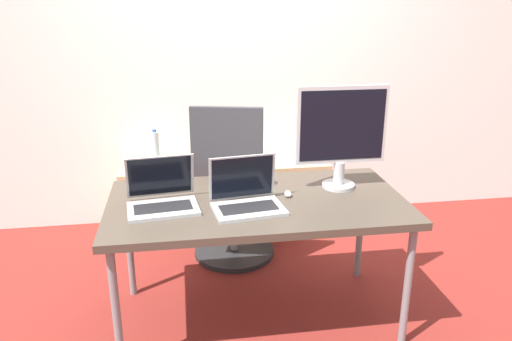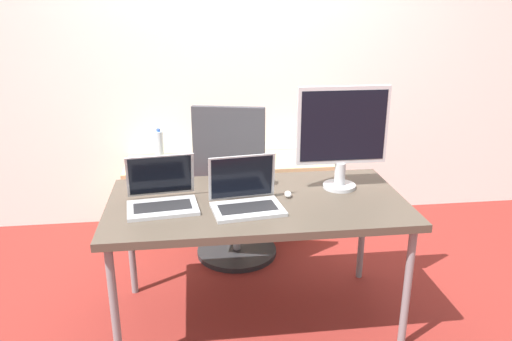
{
  "view_description": "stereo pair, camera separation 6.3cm",
  "coord_description": "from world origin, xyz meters",
  "px_view_note": "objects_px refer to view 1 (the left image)",
  "views": [
    {
      "loc": [
        -0.37,
        -2.39,
        1.73
      ],
      "look_at": [
        0.0,
        0.04,
        0.87
      ],
      "focal_mm": 35.0,
      "sensor_mm": 36.0,
      "label": 1
    },
    {
      "loc": [
        -0.31,
        -2.4,
        1.73
      ],
      "look_at": [
        0.0,
        0.04,
        0.87
      ],
      "focal_mm": 35.0,
      "sensor_mm": 36.0,
      "label": 2
    }
  ],
  "objects_px": {
    "mouse": "(288,194)",
    "coffee_cup_brown": "(237,183)",
    "cabinet_left": "(159,199)",
    "laptop_left": "(246,198)",
    "cabinet_right": "(290,192)",
    "coffee_cup_white": "(261,176)",
    "water_bottle": "(155,148)",
    "office_chair": "(232,201)",
    "monitor": "(341,133)",
    "laptop_right": "(162,197)"
  },
  "relations": [
    {
      "from": "coffee_cup_white",
      "to": "water_bottle",
      "type": "bearing_deg",
      "value": 122.87
    },
    {
      "from": "office_chair",
      "to": "cabinet_left",
      "type": "height_order",
      "value": "office_chair"
    },
    {
      "from": "cabinet_left",
      "to": "water_bottle",
      "type": "bearing_deg",
      "value": 90.0
    },
    {
      "from": "coffee_cup_white",
      "to": "laptop_right",
      "type": "bearing_deg",
      "value": -157.69
    },
    {
      "from": "water_bottle",
      "to": "mouse",
      "type": "relative_size",
      "value": 4.75
    },
    {
      "from": "office_chair",
      "to": "cabinet_left",
      "type": "distance_m",
      "value": 0.72
    },
    {
      "from": "mouse",
      "to": "coffee_cup_brown",
      "type": "bearing_deg",
      "value": 157.52
    },
    {
      "from": "laptop_right",
      "to": "coffee_cup_brown",
      "type": "bearing_deg",
      "value": 20.12
    },
    {
      "from": "cabinet_right",
      "to": "laptop_left",
      "type": "height_order",
      "value": "laptop_left"
    },
    {
      "from": "cabinet_left",
      "to": "monitor",
      "type": "bearing_deg",
      "value": -45.19
    },
    {
      "from": "water_bottle",
      "to": "coffee_cup_brown",
      "type": "xyz_separation_m",
      "value": [
        0.48,
        -1.05,
        0.09
      ]
    },
    {
      "from": "cabinet_right",
      "to": "laptop_right",
      "type": "bearing_deg",
      "value": -127.98
    },
    {
      "from": "coffee_cup_white",
      "to": "coffee_cup_brown",
      "type": "distance_m",
      "value": 0.17
    },
    {
      "from": "office_chair",
      "to": "cabinet_left",
      "type": "bearing_deg",
      "value": 136.07
    },
    {
      "from": "cabinet_right",
      "to": "laptop_left",
      "type": "bearing_deg",
      "value": -111.98
    },
    {
      "from": "cabinet_right",
      "to": "coffee_cup_brown",
      "type": "height_order",
      "value": "coffee_cup_brown"
    },
    {
      "from": "cabinet_right",
      "to": "mouse",
      "type": "height_order",
      "value": "mouse"
    },
    {
      "from": "monitor",
      "to": "laptop_left",
      "type": "bearing_deg",
      "value": -159.02
    },
    {
      "from": "mouse",
      "to": "coffee_cup_white",
      "type": "height_order",
      "value": "coffee_cup_white"
    },
    {
      "from": "cabinet_right",
      "to": "water_bottle",
      "type": "distance_m",
      "value": 1.09
    },
    {
      "from": "coffee_cup_white",
      "to": "cabinet_right",
      "type": "bearing_deg",
      "value": 68.21
    },
    {
      "from": "laptop_left",
      "to": "laptop_right",
      "type": "bearing_deg",
      "value": 169.93
    },
    {
      "from": "mouse",
      "to": "monitor",
      "type": "bearing_deg",
      "value": 17.79
    },
    {
      "from": "office_chair",
      "to": "coffee_cup_brown",
      "type": "distance_m",
      "value": 0.66
    },
    {
      "from": "water_bottle",
      "to": "coffee_cup_white",
      "type": "height_order",
      "value": "coffee_cup_white"
    },
    {
      "from": "laptop_left",
      "to": "coffee_cup_white",
      "type": "distance_m",
      "value": 0.32
    },
    {
      "from": "cabinet_right",
      "to": "monitor",
      "type": "xyz_separation_m",
      "value": [
        0.04,
        -1.06,
        0.76
      ]
    },
    {
      "from": "monitor",
      "to": "coffee_cup_white",
      "type": "relative_size",
      "value": 5.25
    },
    {
      "from": "laptop_left",
      "to": "coffee_cup_brown",
      "type": "bearing_deg",
      "value": 96.5
    },
    {
      "from": "laptop_right",
      "to": "monitor",
      "type": "xyz_separation_m",
      "value": [
        0.97,
        0.14,
        0.26
      ]
    },
    {
      "from": "cabinet_right",
      "to": "coffee_cup_white",
      "type": "bearing_deg",
      "value": -111.79
    },
    {
      "from": "office_chair",
      "to": "mouse",
      "type": "distance_m",
      "value": 0.77
    },
    {
      "from": "cabinet_left",
      "to": "monitor",
      "type": "distance_m",
      "value": 1.67
    },
    {
      "from": "coffee_cup_brown",
      "to": "coffee_cup_white",
      "type": "bearing_deg",
      "value": 27.77
    },
    {
      "from": "water_bottle",
      "to": "mouse",
      "type": "height_order",
      "value": "water_bottle"
    },
    {
      "from": "office_chair",
      "to": "coffee_cup_brown",
      "type": "bearing_deg",
      "value": -93.04
    },
    {
      "from": "cabinet_left",
      "to": "coffee_cup_white",
      "type": "height_order",
      "value": "coffee_cup_white"
    },
    {
      "from": "coffee_cup_brown",
      "to": "water_bottle",
      "type": "bearing_deg",
      "value": 114.52
    },
    {
      "from": "cabinet_left",
      "to": "cabinet_right",
      "type": "height_order",
      "value": "same"
    },
    {
      "from": "cabinet_left",
      "to": "laptop_right",
      "type": "height_order",
      "value": "laptop_right"
    },
    {
      "from": "cabinet_left",
      "to": "mouse",
      "type": "distance_m",
      "value": 1.45
    },
    {
      "from": "water_bottle",
      "to": "coffee_cup_white",
      "type": "distance_m",
      "value": 1.16
    },
    {
      "from": "water_bottle",
      "to": "monitor",
      "type": "relative_size",
      "value": 0.47
    },
    {
      "from": "office_chair",
      "to": "laptop_right",
      "type": "distance_m",
      "value": 0.89
    },
    {
      "from": "cabinet_left",
      "to": "laptop_left",
      "type": "relative_size",
      "value": 1.48
    },
    {
      "from": "coffee_cup_brown",
      "to": "laptop_left",
      "type": "bearing_deg",
      "value": -83.5
    },
    {
      "from": "water_bottle",
      "to": "laptop_right",
      "type": "xyz_separation_m",
      "value": [
        0.08,
        -1.2,
        0.09
      ]
    },
    {
      "from": "cabinet_right",
      "to": "office_chair",
      "type": "bearing_deg",
      "value": -135.96
    },
    {
      "from": "laptop_left",
      "to": "monitor",
      "type": "bearing_deg",
      "value": 20.98
    },
    {
      "from": "cabinet_right",
      "to": "water_bottle",
      "type": "bearing_deg",
      "value": 179.88
    }
  ]
}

